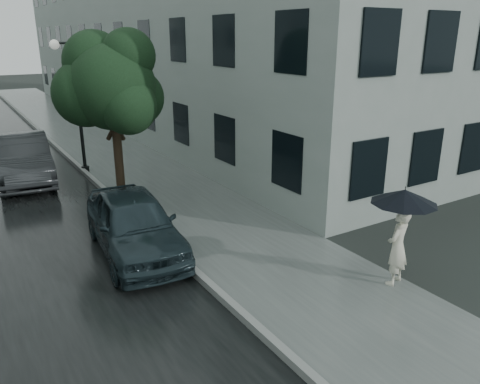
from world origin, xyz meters
TOP-DOWN VIEW (x-y plane):
  - ground at (0.00, 0.00)m, footprint 120.00×120.00m
  - sidewalk at (0.25, 12.00)m, footprint 3.50×60.00m
  - kerb_near at (-1.57, 12.00)m, footprint 0.15×60.00m
  - building_near at (5.47, 19.50)m, footprint 7.02×36.00m
  - pedestrian at (1.70, -0.89)m, footprint 0.67×0.54m
  - umbrella at (1.73, -0.89)m, footprint 1.64×1.64m
  - street_tree at (-1.45, 6.64)m, footprint 3.11×2.82m
  - lamp_post at (-1.61, 10.74)m, footprint 0.84×0.41m
  - car_near at (-2.23, 3.24)m, footprint 2.07×4.31m
  - car_far at (-3.50, 10.60)m, footprint 2.04×4.88m

SIDE VIEW (x-z plane):
  - ground at x=0.00m, z-range 0.00..0.00m
  - sidewalk at x=0.25m, z-range 0.00..0.01m
  - kerb_near at x=-1.57m, z-range 0.00..0.15m
  - car_near at x=-2.23m, z-range 0.01..1.43m
  - car_far at x=-3.50m, z-range 0.01..1.57m
  - pedestrian at x=1.70m, z-range 0.01..1.60m
  - umbrella at x=1.73m, z-range 1.30..2.40m
  - lamp_post at x=-1.61m, z-range 0.35..4.98m
  - street_tree at x=-1.45m, z-range 0.97..5.94m
  - building_near at x=5.47m, z-range 0.00..9.00m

